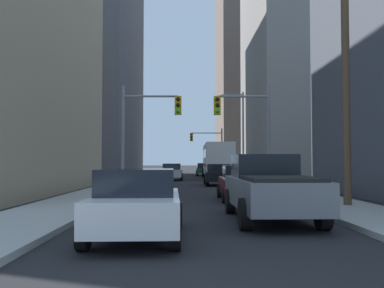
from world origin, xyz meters
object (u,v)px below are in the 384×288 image
(city_bus, at_px, (217,159))
(sedan_white, at_px, (137,203))
(sedan_maroon, at_px, (242,183))
(sedan_green, at_px, (204,169))
(sedan_silver, at_px, (172,172))
(traffic_signal_far_right, at_px, (208,143))
(pickup_truck_grey, at_px, (269,188))
(traffic_signal_near_right, at_px, (245,121))
(sedan_black, at_px, (218,174))
(traffic_signal_near_left, at_px, (148,120))

(city_bus, xyz_separation_m, sedan_white, (-4.20, -32.82, -1.16))
(sedan_maroon, bearing_deg, sedan_green, 90.30)
(sedan_white, bearing_deg, sedan_silver, 90.31)
(city_bus, height_order, traffic_signal_far_right, traffic_signal_far_right)
(pickup_truck_grey, bearing_deg, traffic_signal_far_right, 89.34)
(traffic_signal_near_right, xyz_separation_m, traffic_signal_far_right, (-0.47, 31.06, 0.05))
(pickup_truck_grey, relative_size, sedan_black, 1.27)
(pickup_truck_grey, height_order, sedan_white, pickup_truck_grey)
(sedan_black, distance_m, sedan_silver, 9.31)
(traffic_signal_near_right, bearing_deg, pickup_truck_grey, -94.67)
(sedan_black, bearing_deg, traffic_signal_near_right, -80.78)
(sedan_maroon, relative_size, traffic_signal_far_right, 0.71)
(pickup_truck_grey, relative_size, traffic_signal_near_right, 0.90)
(city_bus, bearing_deg, sedan_white, -97.29)
(traffic_signal_near_left, height_order, traffic_signal_far_right, same)
(sedan_maroon, height_order, traffic_signal_near_left, traffic_signal_near_left)
(sedan_white, xyz_separation_m, sedan_silver, (-0.16, 29.78, 0.00))
(sedan_silver, bearing_deg, traffic_signal_near_right, -72.93)
(traffic_signal_far_right, bearing_deg, sedan_black, -91.31)
(traffic_signal_near_left, bearing_deg, sedan_silver, 86.60)
(city_bus, distance_m, traffic_signal_near_left, 18.89)
(sedan_black, height_order, traffic_signal_near_right, traffic_signal_near_right)
(sedan_black, xyz_separation_m, sedan_silver, (-3.57, 8.60, 0.00))
(city_bus, height_order, sedan_green, city_bus)
(traffic_signal_near_left, bearing_deg, sedan_white, -85.94)
(pickup_truck_grey, height_order, sedan_green, pickup_truck_grey)
(traffic_signal_near_right, bearing_deg, city_bus, 90.77)
(sedan_black, bearing_deg, sedan_silver, 112.51)
(pickup_truck_grey, height_order, traffic_signal_near_right, traffic_signal_near_right)
(city_bus, xyz_separation_m, traffic_signal_far_right, (-0.23, 13.03, 2.13))
(traffic_signal_far_right, bearing_deg, sedan_silver, -104.40)
(traffic_signal_far_right, bearing_deg, pickup_truck_grey, -90.66)
(city_bus, height_order, sedan_maroon, city_bus)
(sedan_silver, distance_m, traffic_signal_near_right, 16.00)
(city_bus, xyz_separation_m, traffic_signal_near_left, (-5.25, -18.03, 2.09))
(sedan_white, bearing_deg, pickup_truck_grey, 40.12)
(sedan_silver, bearing_deg, sedan_maroon, -79.88)
(sedan_white, bearing_deg, sedan_black, 80.86)
(pickup_truck_grey, height_order, sedan_black, pickup_truck_grey)
(traffic_signal_far_right, bearing_deg, traffic_signal_near_left, -99.18)
(pickup_truck_grey, bearing_deg, traffic_signal_near_right, 85.33)
(sedan_maroon, height_order, sedan_black, same)
(sedan_silver, height_order, sedan_green, same)
(pickup_truck_grey, distance_m, sedan_black, 18.25)
(pickup_truck_grey, bearing_deg, sedan_black, 90.20)
(sedan_black, distance_m, traffic_signal_far_right, 24.91)
(sedan_white, xyz_separation_m, sedan_green, (3.33, 42.60, 0.00))
(sedan_maroon, bearing_deg, traffic_signal_far_right, 89.29)
(city_bus, height_order, sedan_black, city_bus)
(city_bus, xyz_separation_m, pickup_truck_grey, (-0.73, -29.90, -1.00))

